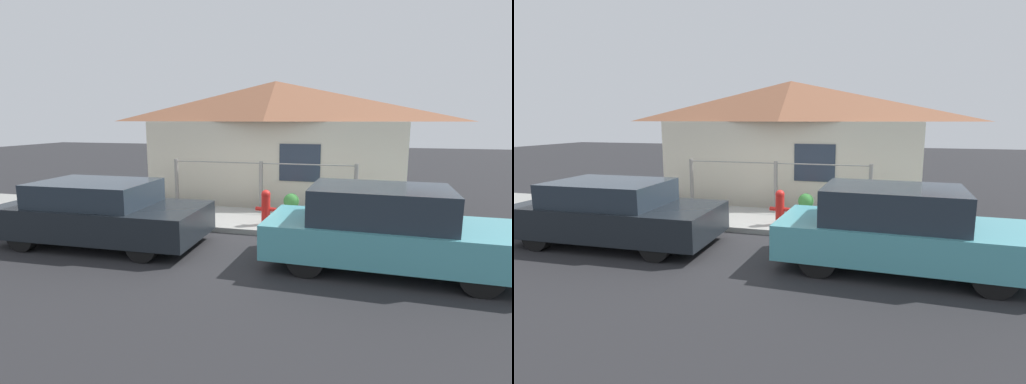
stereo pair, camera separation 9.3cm
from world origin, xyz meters
The scene contains 8 objects.
ground_plane centered at (0.00, 0.00, 0.00)m, with size 60.00×60.00×0.00m, color #262628.
sidewalk centered at (0.00, 1.05, 0.06)m, with size 24.00×2.09×0.12m.
house centered at (0.00, 3.57, 2.81)m, with size 7.68×2.23×3.57m.
fence centered at (0.00, 1.94, 0.82)m, with size 4.90×0.10×1.28m.
car_left centered at (-2.44, -1.32, 0.64)m, with size 4.08×1.87×1.27m.
car_right centered at (2.94, -1.32, 0.69)m, with size 4.07×1.83×1.39m.
fire_hydrant centered at (0.47, 0.51, 0.54)m, with size 0.47×0.21×0.80m.
potted_plant_near_hydrant centered at (0.86, 1.63, 0.43)m, with size 0.39×0.39×0.54m.
Camera 1 is at (2.50, -8.01, 2.46)m, focal length 28.00 mm.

